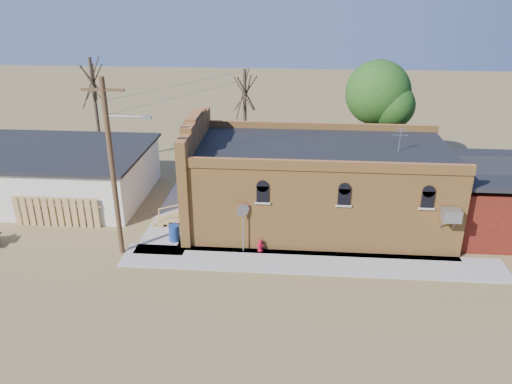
# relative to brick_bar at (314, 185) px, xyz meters

# --- Properties ---
(ground) EXTENTS (120.00, 120.00, 0.00)m
(ground) POSITION_rel_brick_bar_xyz_m (-1.64, -5.49, -2.34)
(ground) COLOR olive
(ground) RESTS_ON ground
(sidewalk_south) EXTENTS (19.00, 2.20, 0.08)m
(sidewalk_south) POSITION_rel_brick_bar_xyz_m (-0.14, -4.59, -2.30)
(sidewalk_south) COLOR #9E9991
(sidewalk_south) RESTS_ON ground
(sidewalk_west) EXTENTS (2.60, 10.00, 0.08)m
(sidewalk_west) POSITION_rel_brick_bar_xyz_m (-7.94, 0.51, -2.30)
(sidewalk_west) COLOR #9E9991
(sidewalk_west) RESTS_ON ground
(brick_bar) EXTENTS (16.40, 7.97, 6.30)m
(brick_bar) POSITION_rel_brick_bar_xyz_m (0.00, 0.00, 0.00)
(brick_bar) COLOR #C17F3B
(brick_bar) RESTS_ON ground
(red_shed) EXTENTS (5.40, 6.40, 4.30)m
(red_shed) POSITION_rel_brick_bar_xyz_m (9.86, 0.01, -0.07)
(red_shed) COLOR #52150E
(red_shed) RESTS_ON ground
(wood_fence) EXTENTS (5.20, 0.10, 1.80)m
(wood_fence) POSITION_rel_brick_bar_xyz_m (-14.44, -1.69, -1.44)
(wood_fence) COLOR #A47E4A
(wood_fence) RESTS_ON ground
(utility_pole) EXTENTS (3.12, 0.26, 9.00)m
(utility_pole) POSITION_rel_brick_bar_xyz_m (-9.79, -4.29, 2.43)
(utility_pole) COLOR #44301B
(utility_pole) RESTS_ON ground
(tree_bare_near) EXTENTS (2.80, 2.80, 7.65)m
(tree_bare_near) POSITION_rel_brick_bar_xyz_m (-4.64, 7.51, 3.62)
(tree_bare_near) COLOR #473628
(tree_bare_near) RESTS_ON ground
(tree_bare_far) EXTENTS (2.80, 2.80, 8.16)m
(tree_bare_far) POSITION_rel_brick_bar_xyz_m (-15.64, 8.51, 4.02)
(tree_bare_far) COLOR #473628
(tree_bare_far) RESTS_ON ground
(tree_leafy) EXTENTS (4.40, 4.40, 8.15)m
(tree_leafy) POSITION_rel_brick_bar_xyz_m (4.36, 8.01, 3.59)
(tree_leafy) COLOR #473628
(tree_leafy) RESTS_ON ground
(fire_hydrant) EXTENTS (0.39, 0.39, 0.66)m
(fire_hydrant) POSITION_rel_brick_bar_xyz_m (-2.74, -3.70, -1.93)
(fire_hydrant) COLOR #A00921
(fire_hydrant) RESTS_ON sidewalk_south
(stop_sign) EXTENTS (0.62, 0.49, 2.71)m
(stop_sign) POSITION_rel_brick_bar_xyz_m (-3.60, -3.79, -0.18)
(stop_sign) COLOR #99989E
(stop_sign) RESTS_ON sidewalk_south
(trash_barrel) EXTENTS (0.67, 0.67, 0.89)m
(trash_barrel) POSITION_rel_brick_bar_xyz_m (-7.40, -2.96, -1.81)
(trash_barrel) COLOR navy
(trash_barrel) RESTS_ON sidewalk_west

